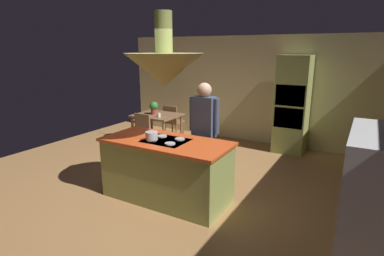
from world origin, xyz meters
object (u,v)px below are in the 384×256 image
at_px(person_at_island, 204,128).
at_px(cooking_pot_on_cooktop, 152,136).
at_px(chair_facing_island, 140,131).
at_px(potted_plant_on_table, 154,107).
at_px(cup_on_table, 159,115).
at_px(kitchen_island, 167,170).
at_px(dining_table, 157,119).
at_px(chair_by_back_wall, 172,120).
at_px(oven_tower, 292,105).

relative_size(person_at_island, cooking_pot_on_cooktop, 9.60).
xyz_separation_m(chair_facing_island, potted_plant_on_table, (-0.07, 0.63, 0.42)).
bearing_deg(person_at_island, potted_plant_on_table, 146.06).
xyz_separation_m(potted_plant_on_table, cup_on_table, (0.28, -0.19, -0.12)).
distance_m(kitchen_island, cup_on_table, 2.43).
height_order(dining_table, chair_facing_island, chair_facing_island).
bearing_deg(potted_plant_on_table, kitchen_island, -49.61).
bearing_deg(potted_plant_on_table, dining_table, 15.38).
distance_m(chair_facing_island, cooking_pot_on_cooktop, 2.27).
bearing_deg(chair_by_back_wall, potted_plant_on_table, 83.98).
xyz_separation_m(person_at_island, cooking_pot_on_cooktop, (-0.42, -0.85, 0.02)).
relative_size(oven_tower, chair_facing_island, 2.43).
bearing_deg(chair_by_back_wall, cooking_pot_on_cooktop, 118.16).
xyz_separation_m(kitchen_island, cup_on_table, (-1.49, 1.89, 0.33)).
distance_m(oven_tower, cup_on_table, 2.93).
xyz_separation_m(dining_table, cooking_pot_on_cooktop, (1.54, -2.23, 0.36)).
xyz_separation_m(person_at_island, chair_facing_island, (-1.96, 0.74, -0.49)).
xyz_separation_m(kitchen_island, potted_plant_on_table, (-1.77, 2.08, 0.46)).
xyz_separation_m(chair_facing_island, cooking_pot_on_cooktop, (1.54, -1.58, 0.51)).
distance_m(kitchen_island, potted_plant_on_table, 2.77).
distance_m(chair_by_back_wall, cooking_pot_on_cooktop, 3.30).
height_order(kitchen_island, cup_on_table, kitchen_island).
bearing_deg(cooking_pot_on_cooktop, cup_on_table, 123.36).
xyz_separation_m(kitchen_island, oven_tower, (1.10, 3.24, 0.59)).
distance_m(kitchen_island, dining_table, 2.71).
xyz_separation_m(oven_tower, cup_on_table, (-2.59, -1.36, -0.25)).
relative_size(chair_facing_island, cooking_pot_on_cooktop, 4.83).
height_order(chair_facing_island, potted_plant_on_table, potted_plant_on_table).
bearing_deg(dining_table, potted_plant_on_table, -164.62).
xyz_separation_m(oven_tower, chair_by_back_wall, (-2.80, -0.50, -0.55)).
bearing_deg(chair_facing_island, chair_by_back_wall, 90.00).
bearing_deg(cooking_pot_on_cooktop, person_at_island, 63.65).
distance_m(dining_table, potted_plant_on_table, 0.29).
bearing_deg(potted_plant_on_table, oven_tower, 22.05).
height_order(oven_tower, chair_by_back_wall, oven_tower).
relative_size(kitchen_island, cup_on_table, 21.47).
bearing_deg(kitchen_island, potted_plant_on_table, 130.39).
bearing_deg(cup_on_table, chair_facing_island, -116.04).
height_order(oven_tower, dining_table, oven_tower).
distance_m(dining_table, cooking_pot_on_cooktop, 2.73).
bearing_deg(cup_on_table, oven_tower, 27.65).
height_order(oven_tower, chair_facing_island, oven_tower).
relative_size(oven_tower, person_at_island, 1.23).
bearing_deg(potted_plant_on_table, chair_by_back_wall, 83.98).
bearing_deg(kitchen_island, dining_table, 128.99).
relative_size(dining_table, cooking_pot_on_cooktop, 5.56).
height_order(oven_tower, person_at_island, oven_tower).
distance_m(oven_tower, cooking_pot_on_cooktop, 3.60).
bearing_deg(chair_by_back_wall, oven_tower, -169.94).
xyz_separation_m(oven_tower, chair_facing_island, (-2.80, -1.79, -0.55)).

